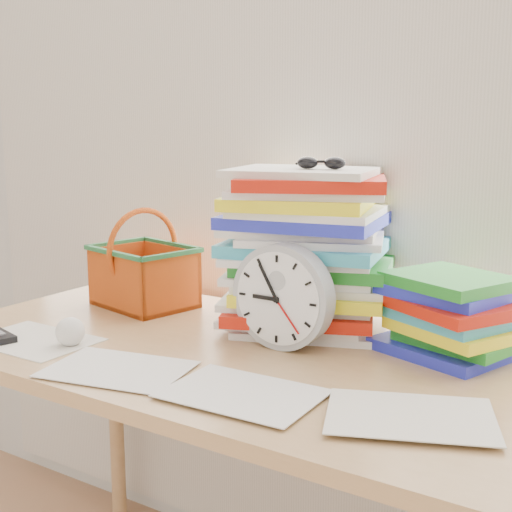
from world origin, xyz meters
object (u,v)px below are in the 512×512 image
Objects in this scene: desk at (235,384)px; paper_stack at (306,250)px; book_stack at (451,316)px; basket at (144,259)px; clock at (283,297)px.

desk is 3.80× the size of paper_stack.
basket is (-0.79, -0.04, 0.04)m from book_stack.
clock is at bearing 41.63° from desk.
book_stack is at bearing -1.33° from paper_stack.
desk is 5.04× the size of book_stack.
paper_stack is 1.47× the size of basket.
basket reaches higher than clock.
clock is 0.49m from basket.
basket is (-0.40, 0.17, 0.20)m from desk.
basket is at bearing -174.02° from paper_stack.
paper_stack is at bearing 178.67° from book_stack.
basket reaches higher than desk.
desk is at bearing -151.24° from book_stack.
paper_stack is at bearing 102.03° from clock.
desk is at bearing -10.80° from basket.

